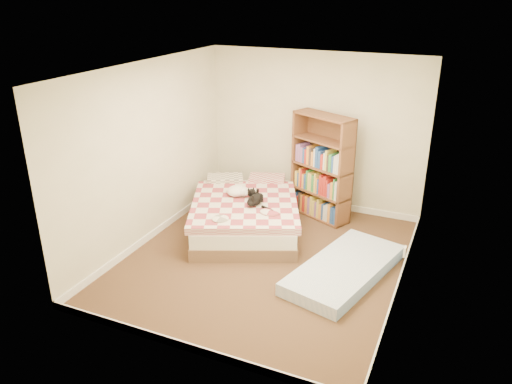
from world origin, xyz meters
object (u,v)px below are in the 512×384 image
at_px(floor_mattress, 345,269).
at_px(black_cat, 256,199).
at_px(white_dog, 237,191).
at_px(bed, 246,212).
at_px(bookshelf, 321,181).

bearing_deg(floor_mattress, black_cat, 172.79).
bearing_deg(floor_mattress, white_dog, 173.29).
relative_size(bed, bookshelf, 1.50).
height_order(floor_mattress, white_dog, white_dog).
distance_m(bookshelf, black_cat, 1.20).
relative_size(bed, white_dog, 6.04).
bearing_deg(bookshelf, floor_mattress, -38.06).
bearing_deg(bed, floor_mattress, -46.38).
distance_m(bookshelf, white_dog, 1.35).
height_order(black_cat, white_dog, black_cat).
bearing_deg(floor_mattress, bed, 171.85).
xyz_separation_m(bookshelf, floor_mattress, (0.81, -1.59, -0.51)).
bearing_deg(bookshelf, bed, -110.83).
bearing_deg(bookshelf, white_dog, -115.48).
relative_size(bookshelf, black_cat, 2.38).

